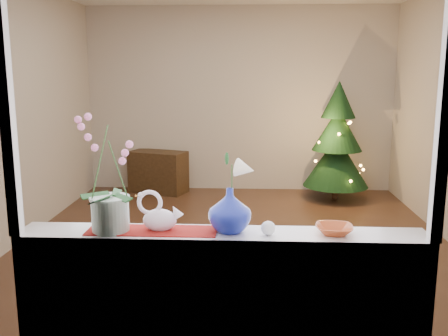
# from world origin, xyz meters

# --- Properties ---
(ground) EXTENTS (5.00, 5.00, 0.00)m
(ground) POSITION_xyz_m (0.00, 0.00, 0.00)
(ground) COLOR #392217
(ground) RESTS_ON ground
(wall_back) EXTENTS (4.50, 0.10, 2.70)m
(wall_back) POSITION_xyz_m (0.00, 2.50, 1.35)
(wall_back) COLOR #BBB0A4
(wall_back) RESTS_ON ground
(wall_front) EXTENTS (4.50, 0.10, 2.70)m
(wall_front) POSITION_xyz_m (0.00, -2.50, 1.35)
(wall_front) COLOR #BBB0A4
(wall_front) RESTS_ON ground
(wall_left) EXTENTS (0.10, 5.00, 2.70)m
(wall_left) POSITION_xyz_m (-2.25, 0.00, 1.35)
(wall_left) COLOR #BBB0A4
(wall_left) RESTS_ON ground
(window_apron) EXTENTS (2.20, 0.08, 0.88)m
(window_apron) POSITION_xyz_m (0.00, -2.46, 0.44)
(window_apron) COLOR white
(window_apron) RESTS_ON ground
(windowsill) EXTENTS (2.20, 0.26, 0.04)m
(windowsill) POSITION_xyz_m (0.00, -2.37, 0.90)
(windowsill) COLOR white
(windowsill) RESTS_ON window_apron
(window_frame) EXTENTS (2.22, 0.06, 1.60)m
(window_frame) POSITION_xyz_m (0.00, -2.47, 1.70)
(window_frame) COLOR white
(window_frame) RESTS_ON windowsill
(runner) EXTENTS (0.70, 0.20, 0.01)m
(runner) POSITION_xyz_m (-0.38, -2.37, 0.92)
(runner) COLOR maroon
(runner) RESTS_ON windowsill
(orchid_pot) EXTENTS (0.25, 0.25, 0.63)m
(orchid_pot) POSITION_xyz_m (-0.60, -2.38, 1.24)
(orchid_pot) COLOR white
(orchid_pot) RESTS_ON windowsill
(swan) EXTENTS (0.27, 0.19, 0.21)m
(swan) POSITION_xyz_m (-0.34, -2.36, 1.03)
(swan) COLOR white
(swan) RESTS_ON windowsill
(blue_vase) EXTENTS (0.34, 0.34, 0.28)m
(blue_vase) POSITION_xyz_m (0.04, -2.36, 1.06)
(blue_vase) COLOR navy
(blue_vase) RESTS_ON windowsill
(lily) EXTENTS (0.15, 0.09, 0.21)m
(lily) POSITION_xyz_m (0.04, -2.36, 1.30)
(lily) COLOR white
(lily) RESTS_ON blue_vase
(paperweight) EXTENTS (0.10, 0.10, 0.08)m
(paperweight) POSITION_xyz_m (0.24, -2.41, 0.96)
(paperweight) COLOR white
(paperweight) RESTS_ON windowsill
(amber_dish) EXTENTS (0.18, 0.18, 0.04)m
(amber_dish) POSITION_xyz_m (0.60, -2.37, 0.94)
(amber_dish) COLOR #AD4720
(amber_dish) RESTS_ON windowsill
(xmas_tree) EXTENTS (1.01, 1.01, 1.64)m
(xmas_tree) POSITION_xyz_m (1.36, 1.95, 0.82)
(xmas_tree) COLOR black
(xmas_tree) RESTS_ON ground
(side_table) EXTENTS (0.90, 0.65, 0.61)m
(side_table) POSITION_xyz_m (-1.19, 2.23, 0.30)
(side_table) COLOR black
(side_table) RESTS_ON ground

